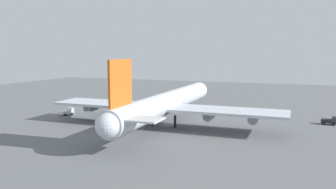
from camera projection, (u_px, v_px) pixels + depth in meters
The scene contains 5 objects.
ground_plane at pixel (168, 124), 95.17m from camera, with size 280.80×280.80×0.00m, color slate.
cargo_airplane at pixel (167, 103), 93.92m from camera, with size 70.20×65.22×18.89m.
pushback_tractor at pixel (330, 121), 94.32m from camera, with size 2.73×4.21×2.42m.
fuel_truck at pixel (68, 112), 108.80m from camera, with size 4.63×3.22×2.18m.
safety_cone_nose at pixel (206, 107), 123.33m from camera, with size 0.53×0.53×0.76m, color orange.
Camera 1 is at (-87.20, -33.37, 20.27)m, focal length 35.76 mm.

